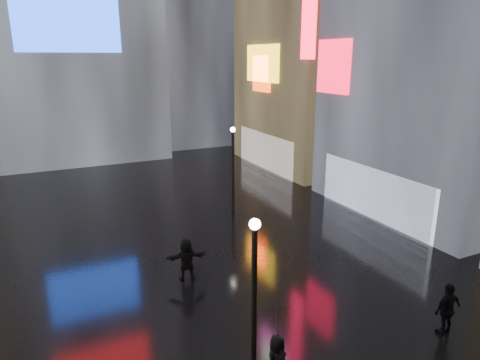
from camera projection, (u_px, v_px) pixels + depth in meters
ground at (176, 231)px, 23.32m from camera, size 140.00×140.00×0.00m
lamp_near at (254, 297)px, 11.50m from camera, size 0.30×0.30×5.20m
lamp_far at (233, 164)px, 25.70m from camera, size 0.30×0.30×5.20m
pedestrian_3 at (447, 309)px, 14.45m from camera, size 1.12×0.48×1.91m
pedestrian_4 at (276, 360)px, 12.23m from camera, size 0.92×0.78×1.61m
pedestrian_5 at (187, 259)px, 18.06m from camera, size 1.78×0.80×1.85m
umbrella_2 at (277, 322)px, 11.87m from camera, size 1.38×1.37×0.96m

